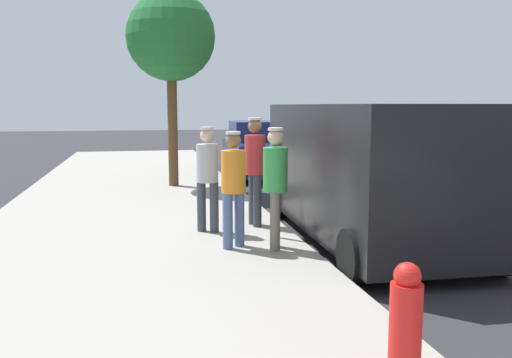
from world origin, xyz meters
The scene contains 11 objects.
ground_plane centered at (0.00, 0.00, 0.00)m, with size 80.00×80.00×0.00m, color #2D2D33.
sidewalk_slab centered at (3.50, 0.00, 0.07)m, with size 5.00×32.00×0.15m, color #9E998E.
parking_meter_near centered at (1.35, 0.67, 1.18)m, with size 0.14×0.18×1.52m.
pedestrian_in_green centered at (1.51, 1.30, 1.11)m, with size 0.34×0.35×1.68m.
pedestrian_in_red centered at (1.48, -0.22, 1.18)m, with size 0.34×0.36×1.79m.
pedestrian_in_orange centered at (2.07, 1.12, 1.08)m, with size 0.34×0.34×1.63m.
pedestrian_in_gray centered at (2.30, 0.08, 1.09)m, with size 0.34×0.34×1.65m.
parked_van centered at (-0.15, 0.55, 1.15)m, with size 2.25×5.25×2.15m.
parked_sedan_behind centered at (-0.25, -7.84, 0.75)m, with size 2.12×4.48×1.65m.
street_tree centered at (2.53, -5.11, 3.75)m, with size 2.15×2.15×4.71m.
fire_hydrant centered at (1.45, 5.01, 0.57)m, with size 0.24×0.24×0.86m.
Camera 1 is at (3.31, 8.53, 2.13)m, focal length 38.39 mm.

